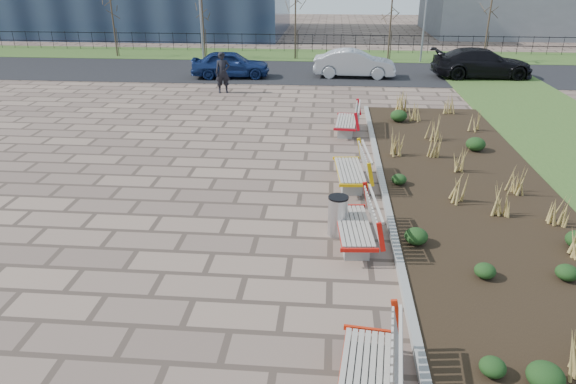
# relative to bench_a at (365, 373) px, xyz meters

# --- Properties ---
(ground) EXTENTS (120.00, 120.00, 0.00)m
(ground) POSITION_rel_bench_a_xyz_m (-3.00, 2.16, -0.50)
(ground) COLOR #7D6656
(ground) RESTS_ON ground
(planting_bed) EXTENTS (4.50, 18.00, 0.10)m
(planting_bed) POSITION_rel_bench_a_xyz_m (3.25, 7.16, -0.45)
(planting_bed) COLOR black
(planting_bed) RESTS_ON ground
(planting_curb) EXTENTS (0.16, 18.00, 0.15)m
(planting_curb) POSITION_rel_bench_a_xyz_m (0.92, 7.16, -0.42)
(planting_curb) COLOR gray
(planting_curb) RESTS_ON ground
(grass_verge_far) EXTENTS (80.00, 5.00, 0.04)m
(grass_verge_far) POSITION_rel_bench_a_xyz_m (-3.00, 30.16, -0.48)
(grass_verge_far) COLOR #33511E
(grass_verge_far) RESTS_ON ground
(road) EXTENTS (80.00, 7.00, 0.02)m
(road) POSITION_rel_bench_a_xyz_m (-3.00, 24.16, -0.49)
(road) COLOR black
(road) RESTS_ON ground
(bench_a) EXTENTS (1.13, 2.19, 1.00)m
(bench_a) POSITION_rel_bench_a_xyz_m (0.00, 0.00, 0.00)
(bench_a) COLOR red
(bench_a) RESTS_ON ground
(bench_b) EXTENTS (1.07, 2.17, 1.00)m
(bench_b) POSITION_rel_bench_a_xyz_m (0.00, 4.51, 0.00)
(bench_b) COLOR red
(bench_b) RESTS_ON ground
(bench_c) EXTENTS (1.07, 2.17, 1.00)m
(bench_c) POSITION_rel_bench_a_xyz_m (0.00, 7.82, 0.00)
(bench_c) COLOR #ECB30C
(bench_c) RESTS_ON ground
(bench_d) EXTENTS (1.05, 2.16, 1.00)m
(bench_d) POSITION_rel_bench_a_xyz_m (0.00, 12.74, 0.00)
(bench_d) COLOR red
(bench_d) RESTS_ON ground
(litter_bin) EXTENTS (0.44, 0.44, 0.93)m
(litter_bin) POSITION_rel_bench_a_xyz_m (-0.35, 4.89, -0.04)
(litter_bin) COLOR #B2B2B7
(litter_bin) RESTS_ON ground
(pedestrian) EXTENTS (0.80, 0.63, 1.92)m
(pedestrian) POSITION_rel_bench_a_xyz_m (-5.76, 18.73, 0.46)
(pedestrian) COLOR black
(pedestrian) RESTS_ON ground
(car_blue) EXTENTS (4.37, 2.18, 1.43)m
(car_blue) POSITION_rel_bench_a_xyz_m (-6.07, 22.32, 0.24)
(car_blue) COLOR navy
(car_blue) RESTS_ON road
(car_silver) EXTENTS (4.45, 1.69, 1.45)m
(car_silver) POSITION_rel_bench_a_xyz_m (0.63, 22.99, 0.24)
(car_silver) COLOR #A0A3A8
(car_silver) RESTS_ON road
(car_black) EXTENTS (5.45, 2.51, 1.54)m
(car_black) POSITION_rel_bench_a_xyz_m (7.51, 23.43, 0.29)
(car_black) COLOR black
(car_black) RESTS_ON road
(tree_a) EXTENTS (1.40, 1.40, 4.00)m
(tree_a) POSITION_rel_bench_a_xyz_m (-15.00, 28.66, 1.54)
(tree_a) COLOR #4C3D2D
(tree_a) RESTS_ON grass_verge_far
(tree_b) EXTENTS (1.40, 1.40, 4.00)m
(tree_b) POSITION_rel_bench_a_xyz_m (-9.00, 28.66, 1.54)
(tree_b) COLOR #4C3D2D
(tree_b) RESTS_ON grass_verge_far
(tree_c) EXTENTS (1.40, 1.40, 4.00)m
(tree_c) POSITION_rel_bench_a_xyz_m (-3.00, 28.66, 1.54)
(tree_c) COLOR #4C3D2D
(tree_c) RESTS_ON grass_verge_far
(tree_d) EXTENTS (1.40, 1.40, 4.00)m
(tree_d) POSITION_rel_bench_a_xyz_m (3.00, 28.66, 1.54)
(tree_d) COLOR #4C3D2D
(tree_d) RESTS_ON grass_verge_far
(tree_e) EXTENTS (1.40, 1.40, 4.00)m
(tree_e) POSITION_rel_bench_a_xyz_m (9.00, 28.66, 1.54)
(tree_e) COLOR #4C3D2D
(tree_e) RESTS_ON grass_verge_far
(lamp_west) EXTENTS (0.24, 0.60, 6.00)m
(lamp_west) POSITION_rel_bench_a_xyz_m (-9.00, 28.16, 2.54)
(lamp_west) COLOR gray
(lamp_west) RESTS_ON grass_verge_far
(lamp_east) EXTENTS (0.24, 0.60, 6.00)m
(lamp_east) POSITION_rel_bench_a_xyz_m (5.00, 28.16, 2.54)
(lamp_east) COLOR gray
(lamp_east) RESTS_ON grass_verge_far
(railing_fence) EXTENTS (44.00, 0.10, 1.20)m
(railing_fence) POSITION_rel_bench_a_xyz_m (-3.00, 31.66, 0.14)
(railing_fence) COLOR black
(railing_fence) RESTS_ON grass_verge_far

